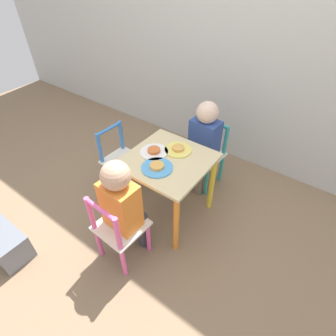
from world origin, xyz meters
name	(u,v)px	position (x,y,z in m)	size (l,w,h in m)	color
ground_plane	(168,211)	(0.00, 0.00, 0.00)	(6.00, 6.00, 0.00)	#7F664C
kids_table	(168,170)	(0.00, 0.00, 0.40)	(0.50, 0.50, 0.49)	beige
chair_pink	(119,230)	(-0.02, -0.45, 0.25)	(0.27, 0.27, 0.51)	silver
chair_teal	(206,155)	(0.03, 0.45, 0.25)	(0.28, 0.28, 0.51)	silver
chair_blue	(121,161)	(-0.45, 0.02, 0.25)	(0.27, 0.27, 0.51)	silver
child_front	(123,203)	(-0.02, -0.39, 0.43)	(0.21, 0.21, 0.72)	#38383D
child_back	(203,140)	(0.03, 0.39, 0.42)	(0.21, 0.22, 0.72)	#7A6B5B
plate_front	(157,167)	(0.00, -0.11, 0.50)	(0.19, 0.19, 0.03)	#4C9EE0
plate_back	(178,149)	(0.00, 0.11, 0.50)	(0.17, 0.17, 0.03)	#EADB66
plate_left	(154,152)	(-0.11, 0.00, 0.50)	(0.18, 0.18, 0.03)	white
storage_bin	(5,243)	(-0.62, -0.87, 0.09)	(0.32, 0.18, 0.18)	slate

